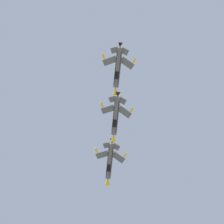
# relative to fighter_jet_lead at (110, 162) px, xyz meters

# --- Properties ---
(fighter_jet_lead) EXTENTS (10.89, 14.67, 4.38)m
(fighter_jet_lead) POSITION_rel_fighter_jet_lead_xyz_m (0.00, 0.00, 0.00)
(fighter_jet_lead) COLOR #4C5666
(fighter_jet_left_wing) EXTENTS (10.87, 14.67, 4.38)m
(fighter_jet_left_wing) POSITION_rel_fighter_jet_lead_xyz_m (7.87, -13.91, -2.22)
(fighter_jet_left_wing) COLOR #4C5666
(fighter_jet_right_wing) EXTENTS (10.92, 14.67, 4.38)m
(fighter_jet_right_wing) POSITION_rel_fighter_jet_lead_xyz_m (14.21, -27.47, -1.47)
(fighter_jet_right_wing) COLOR #4C5666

